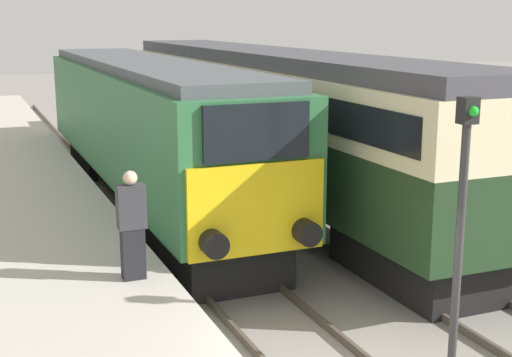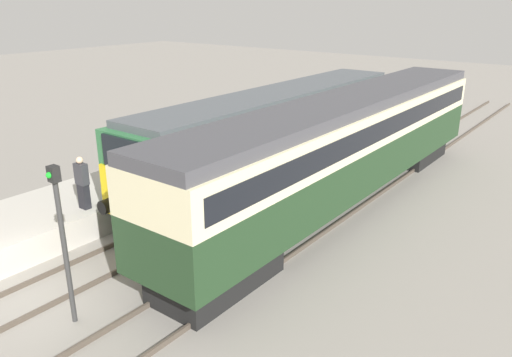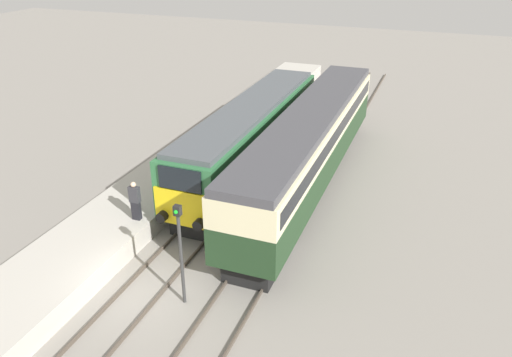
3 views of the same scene
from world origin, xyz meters
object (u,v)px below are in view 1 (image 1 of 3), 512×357
locomotive (145,124)px  passenger_carriage (270,109)px  person_on_platform (132,226)px  signal_post (461,214)px

locomotive → passenger_carriage: bearing=-8.7°
person_on_platform → passenger_carriage: bearing=52.8°
person_on_platform → signal_post: 4.99m
passenger_carriage → signal_post: bearing=-99.3°
locomotive → signal_post: bearing=-81.2°
locomotive → passenger_carriage: passenger_carriage is taller
locomotive → person_on_platform: locomotive is taller
locomotive → person_on_platform: (-2.17, -7.86, -0.42)m
passenger_carriage → signal_post: 10.57m
locomotive → signal_post: (1.70, -10.96, 0.15)m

